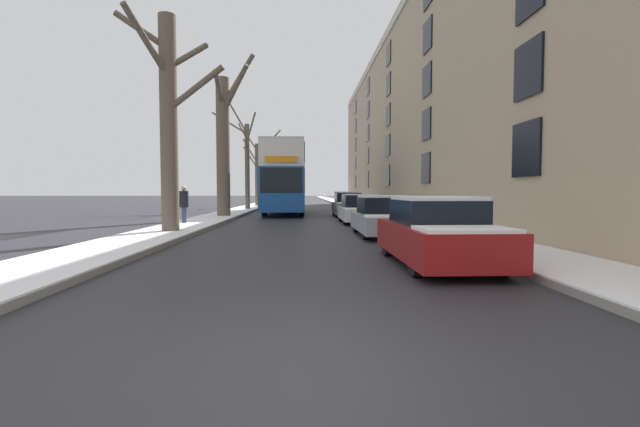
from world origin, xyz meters
TOP-DOWN VIEW (x-y plane):
  - ground_plane at (0.00, 0.00)m, footprint 320.00×320.00m
  - sidewalk_left at (-4.83, 53.00)m, footprint 2.20×130.00m
  - sidewalk_right at (4.83, 53.00)m, footprint 2.20×130.00m
  - terrace_facade_right at (10.43, 26.56)m, footprint 9.10×53.10m
  - bare_tree_left_0 at (-4.64, 11.44)m, footprint 3.61×3.26m
  - bare_tree_left_1 at (-4.45, 20.66)m, footprint 2.19×1.95m
  - bare_tree_left_2 at (-4.57, 30.66)m, footprint 3.84×3.23m
  - bare_tree_left_3 at (-4.63, 39.22)m, footprint 3.94×1.78m
  - double_decker_bus at (-1.27, 25.87)m, footprint 2.63×11.14m
  - parked_car_0 at (2.67, 5.20)m, footprint 1.75×4.11m
  - parked_car_1 at (2.67, 11.03)m, footprint 1.79×4.10m
  - parked_car_2 at (2.67, 16.98)m, footprint 1.84×4.18m
  - parked_car_3 at (2.67, 22.54)m, footprint 1.73×3.98m
  - oncoming_van at (-2.33, 47.86)m, footprint 2.02×4.91m
  - pedestrian_left_sidewalk at (-5.23, 15.28)m, footprint 0.38×0.38m

SIDE VIEW (x-z plane):
  - ground_plane at x=0.00m, z-range 0.00..0.00m
  - sidewalk_left at x=-4.83m, z-range 0.00..0.16m
  - sidewalk_right at x=4.83m, z-range 0.00..0.16m
  - parked_car_1 at x=2.67m, z-range -0.05..1.31m
  - parked_car_2 at x=2.67m, z-range -0.06..1.33m
  - parked_car_0 at x=2.67m, z-range -0.05..1.35m
  - parked_car_3 at x=2.67m, z-range -0.07..1.44m
  - pedestrian_left_sidewalk at x=-5.23m, z-range 0.09..1.84m
  - oncoming_van at x=-2.33m, z-range 0.09..2.27m
  - double_decker_bus at x=-1.27m, z-range 0.29..4.86m
  - bare_tree_left_3 at x=-4.63m, z-range -0.21..7.48m
  - bare_tree_left_0 at x=-4.64m, z-range 0.29..7.74m
  - bare_tree_left_2 at x=-4.57m, z-range -0.48..8.61m
  - bare_tree_left_1 at x=-4.45m, z-range -0.26..8.85m
  - terrace_facade_right at x=10.43m, z-range 0.00..13.18m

